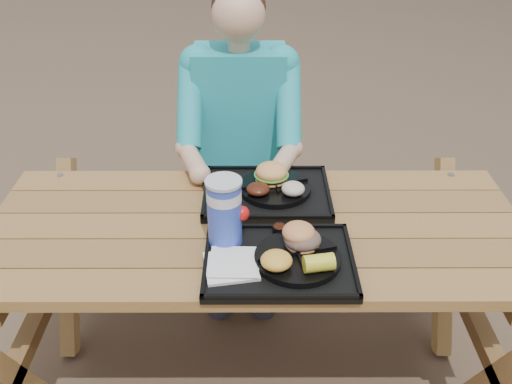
{
  "coord_description": "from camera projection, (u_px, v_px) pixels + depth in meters",
  "views": [
    {
      "loc": [
        -0.0,
        -1.56,
        1.83
      ],
      "look_at": [
        0.0,
        0.0,
        0.88
      ],
      "focal_mm": 40.0,
      "sensor_mm": 36.0,
      "label": 1
    }
  ],
  "objects": [
    {
      "name": "cutlery_far",
      "position": [
        217.0,
        191.0,
        2.04
      ],
      "size": [
        0.11,
        0.18,
        0.01
      ],
      "primitive_type": "cube",
      "rotation": [
        0.0,
        0.0,
        0.47
      ],
      "color": "black",
      "rests_on": "tray_far"
    },
    {
      "name": "tray_near",
      "position": [
        279.0,
        262.0,
        1.71
      ],
      "size": [
        0.45,
        0.35,
        0.02
      ],
      "primitive_type": "cube",
      "color": "black",
      "rests_on": "picnic_table"
    },
    {
      "name": "mac_cheese",
      "position": [
        276.0,
        260.0,
        1.64
      ],
      "size": [
        0.09,
        0.09,
        0.05
      ],
      "primitive_type": "ellipsoid",
      "color": "gold",
      "rests_on": "plate_near"
    },
    {
      "name": "picnic_table",
      "position": [
        256.0,
        309.0,
        2.09
      ],
      "size": [
        1.8,
        1.49,
        0.75
      ],
      "primitive_type": null,
      "color": "#999999",
      "rests_on": "ground"
    },
    {
      "name": "corn_cob",
      "position": [
        319.0,
        263.0,
        1.62
      ],
      "size": [
        0.1,
        0.1,
        0.05
      ],
      "primitive_type": null,
      "rotation": [
        0.0,
        0.0,
        0.18
      ],
      "color": "yellow",
      "rests_on": "plate_near"
    },
    {
      "name": "sandwich",
      "position": [
        303.0,
        230.0,
        1.71
      ],
      "size": [
        0.11,
        0.11,
        0.11
      ],
      "primitive_type": null,
      "color": "#DD884E",
      "rests_on": "plate_near"
    },
    {
      "name": "plate_near",
      "position": [
        298.0,
        258.0,
        1.7
      ],
      "size": [
        0.26,
        0.26,
        0.02
      ],
      "primitive_type": "cylinder",
      "color": "black",
      "rests_on": "tray_near"
    },
    {
      "name": "condiment_mustard",
      "position": [
        294.0,
        229.0,
        1.81
      ],
      "size": [
        0.06,
        0.06,
        0.03
      ],
      "primitive_type": "cylinder",
      "color": "yellow",
      "rests_on": "tray_near"
    },
    {
      "name": "potato_salad",
      "position": [
        293.0,
        189.0,
        1.98
      ],
      "size": [
        0.08,
        0.08,
        0.05
      ],
      "primitive_type": "ellipsoid",
      "color": "beige",
      "rests_on": "plate_far"
    },
    {
      "name": "burger",
      "position": [
        271.0,
        168.0,
        2.04
      ],
      "size": [
        0.12,
        0.12,
        0.1
      ],
      "primitive_type": null,
      "color": "#EE9F54",
      "rests_on": "plate_far"
    },
    {
      "name": "baked_beans",
      "position": [
        258.0,
        189.0,
        1.98
      ],
      "size": [
        0.08,
        0.08,
        0.04
      ],
      "primitive_type": "ellipsoid",
      "color": "#451B0D",
      "rests_on": "plate_far"
    },
    {
      "name": "napkin_stack",
      "position": [
        231.0,
        265.0,
        1.67
      ],
      "size": [
        0.18,
        0.18,
        0.02
      ],
      "primitive_type": "cube",
      "rotation": [
        0.0,
        0.0,
        0.18
      ],
      "color": "white",
      "rests_on": "tray_near"
    },
    {
      "name": "ground",
      "position": [
        256.0,
        379.0,
        2.29
      ],
      "size": [
        60.0,
        60.0,
        0.0
      ],
      "primitive_type": "plane",
      "color": "#999999",
      "rests_on": "ground"
    },
    {
      "name": "soda_cup",
      "position": [
        225.0,
        213.0,
        1.73
      ],
      "size": [
        0.11,
        0.11,
        0.21
      ],
      "primitive_type": "cylinder",
      "color": "#1835B7",
      "rests_on": "tray_near"
    },
    {
      "name": "diner",
      "position": [
        241.0,
        158.0,
        2.54
      ],
      "size": [
        0.48,
        0.84,
        1.28
      ],
      "primitive_type": null,
      "color": "teal",
      "rests_on": "ground"
    },
    {
      "name": "condiment_bbq",
      "position": [
        280.0,
        230.0,
        1.82
      ],
      "size": [
        0.05,
        0.05,
        0.03
      ],
      "primitive_type": "cylinder",
      "color": "black",
      "rests_on": "tray_near"
    },
    {
      "name": "tray_far",
      "position": [
        267.0,
        194.0,
        2.05
      ],
      "size": [
        0.45,
        0.35,
        0.02
      ],
      "primitive_type": "cube",
      "color": "black",
      "rests_on": "picnic_table"
    },
    {
      "name": "plate_far",
      "position": [
        275.0,
        188.0,
        2.05
      ],
      "size": [
        0.26,
        0.26,
        0.02
      ],
      "primitive_type": "cylinder",
      "color": "black",
      "rests_on": "tray_far"
    }
  ]
}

